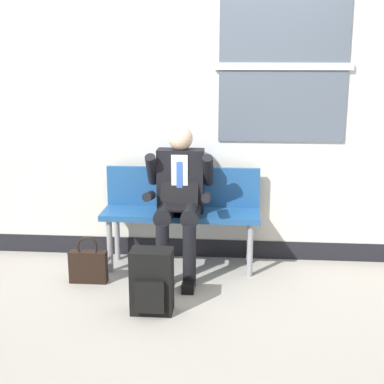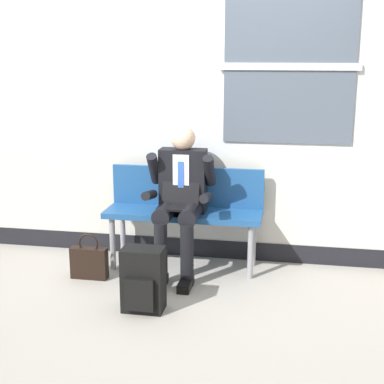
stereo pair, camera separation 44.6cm
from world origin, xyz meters
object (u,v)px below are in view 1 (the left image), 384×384
(bench_with_person, at_px, (182,206))
(backpack, at_px, (152,282))
(person_seated, at_px, (179,197))
(handbag, at_px, (88,266))

(bench_with_person, bearing_deg, backpack, -97.19)
(person_seated, distance_m, handbag, 0.96)
(person_seated, bearing_deg, handbag, -160.19)
(bench_with_person, height_order, handbag, bench_with_person)
(person_seated, xyz_separation_m, backpack, (-0.12, -0.78, -0.45))
(bench_with_person, bearing_deg, handbag, -148.04)
(backpack, xyz_separation_m, handbag, (-0.62, 0.51, -0.09))
(backpack, distance_m, handbag, 0.81)
(person_seated, distance_m, backpack, 0.91)
(person_seated, bearing_deg, backpack, -98.97)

